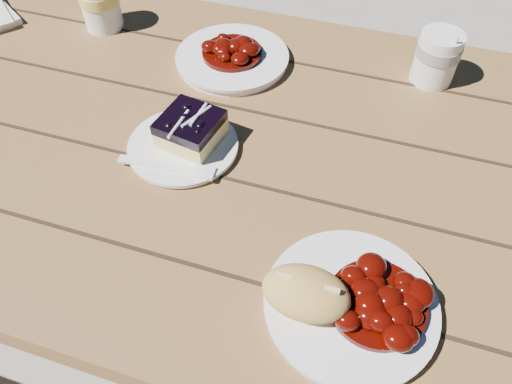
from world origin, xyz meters
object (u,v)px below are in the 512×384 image
(main_plate, at_px, (350,305))
(second_plate, at_px, (232,59))
(blueberry_cake, at_px, (191,129))
(coffee_cup, at_px, (437,58))
(second_cup, at_px, (101,5))
(bread_roll, at_px, (306,293))
(dessert_plate, at_px, (183,147))
(picnic_table, at_px, (222,199))

(main_plate, height_order, second_plate, same)
(main_plate, bearing_deg, blueberry_cake, 144.80)
(coffee_cup, xyz_separation_m, second_cup, (-0.66, -0.02, 0.00))
(main_plate, bearing_deg, bread_roll, -160.02)
(coffee_cup, bearing_deg, dessert_plate, -139.87)
(main_plate, xyz_separation_m, dessert_plate, (-0.31, 0.20, -0.00))
(second_plate, bearing_deg, blueberry_cake, -86.94)
(picnic_table, relative_size, second_cup, 21.09)
(bread_roll, distance_m, second_cup, 0.75)
(dessert_plate, height_order, second_cup, second_cup)
(main_plate, xyz_separation_m, blueberry_cake, (-0.30, 0.21, 0.03))
(blueberry_cake, distance_m, coffee_cup, 0.46)
(blueberry_cake, height_order, second_cup, second_cup)
(bread_roll, distance_m, coffee_cup, 0.54)
(bread_roll, bearing_deg, picnic_table, 129.45)
(second_plate, bearing_deg, second_cup, 172.73)
(dessert_plate, relative_size, second_plate, 0.82)
(bread_roll, relative_size, coffee_cup, 1.14)
(second_plate, height_order, second_cup, second_cup)
(bread_roll, bearing_deg, blueberry_cake, 136.64)
(picnic_table, height_order, main_plate, main_plate)
(bread_roll, distance_m, blueberry_cake, 0.34)
(dessert_plate, bearing_deg, main_plate, -32.40)
(second_cup, bearing_deg, coffee_cup, 2.12)
(blueberry_cake, bearing_deg, second_plate, 102.68)
(dessert_plate, bearing_deg, second_cup, 136.29)
(main_plate, relative_size, dessert_plate, 1.23)
(picnic_table, height_order, second_plate, second_plate)
(picnic_table, relative_size, coffee_cup, 21.09)
(bread_roll, xyz_separation_m, dessert_plate, (-0.26, 0.22, -0.04))
(main_plate, height_order, coffee_cup, coffee_cup)
(dessert_plate, bearing_deg, bread_roll, -40.33)
(main_plate, height_order, blueberry_cake, blueberry_cake)
(blueberry_cake, height_order, coffee_cup, coffee_cup)
(second_plate, distance_m, second_cup, 0.30)
(picnic_table, distance_m, bread_roll, 0.39)
(blueberry_cake, bearing_deg, second_cup, 148.40)
(main_plate, distance_m, second_cup, 0.78)
(dessert_plate, relative_size, second_cup, 1.82)
(picnic_table, relative_size, dessert_plate, 11.59)
(blueberry_cake, relative_size, coffee_cup, 1.07)
(blueberry_cake, height_order, second_plate, blueberry_cake)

